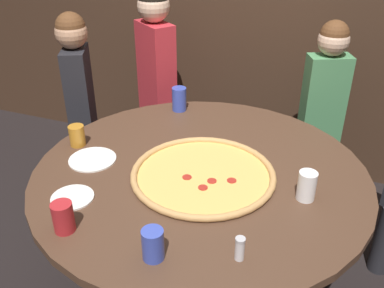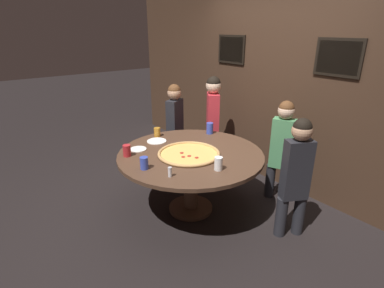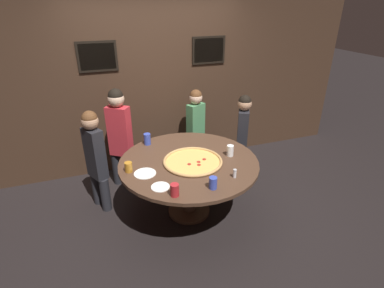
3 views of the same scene
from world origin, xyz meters
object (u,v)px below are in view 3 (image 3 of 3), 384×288
object	(u,v)px
white_plate_beside_cup	(145,173)
diner_side_right	(120,133)
drink_cup_far_left	(213,183)
drink_cup_centre_back	(175,190)
diner_side_left	(95,156)
drink_cup_far_right	(147,139)
drink_cup_near_left	(129,167)
white_plate_left_side	(160,187)
dining_table	(189,170)
diner_centre_back	(196,125)
drink_cup_beside_pizza	(230,151)
giant_pizza	(193,161)
condiment_shaker	(235,173)
diner_far_left	(242,133)

from	to	relation	value
white_plate_beside_cup	diner_side_right	distance (m)	1.04
drink_cup_far_left	drink_cup_centre_back	bearing A→B (deg)	178.57
diner_side_left	drink_cup_far_right	bearing A→B (deg)	-107.49
drink_cup_near_left	white_plate_left_side	bearing A→B (deg)	-58.89
dining_table	drink_cup_far_right	xyz separation A→B (m)	(-0.36, 0.60, 0.20)
drink_cup_far_left	diner_side_left	bearing A→B (deg)	133.71
drink_cup_near_left	diner_centre_back	distance (m)	1.56
dining_table	diner_side_left	xyz separation A→B (m)	(-1.02, 0.50, 0.13)
white_plate_left_side	diner_side_left	distance (m)	1.08
white_plate_beside_cup	diner_side_right	world-z (taller)	diner_side_right
drink_cup_far_right	drink_cup_near_left	bearing A→B (deg)	-119.29
drink_cup_beside_pizza	diner_side_right	distance (m)	1.52
drink_cup_beside_pizza	diner_side_left	xyz separation A→B (m)	(-1.53, 0.55, -0.06)
dining_table	drink_cup_beside_pizza	world-z (taller)	drink_cup_beside_pizza
drink_cup_far_left	diner_side_right	distance (m)	1.69
giant_pizza	drink_cup_far_left	world-z (taller)	drink_cup_far_left
diner_side_right	white_plate_beside_cup	bearing A→B (deg)	132.80
drink_cup_far_right	condiment_shaker	world-z (taller)	drink_cup_far_right
white_plate_beside_cup	diner_far_left	bearing A→B (deg)	22.90
dining_table	white_plate_beside_cup	size ratio (longest dim) A/B	6.82
drink_cup_far_right	drink_cup_centre_back	world-z (taller)	drink_cup_far_right
diner_far_left	diner_centre_back	bearing A→B (deg)	-104.79
drink_cup_centre_back	diner_far_left	world-z (taller)	diner_far_left
dining_table	diner_centre_back	size ratio (longest dim) A/B	1.28
dining_table	diner_side_right	distance (m)	1.15
giant_pizza	diner_centre_back	xyz separation A→B (m)	(0.44, 1.08, -0.03)
drink_cup_far_left	diner_centre_back	distance (m)	1.70
diner_side_left	white_plate_left_side	bearing A→B (deg)	-173.98
diner_side_right	diner_far_left	bearing A→B (deg)	-157.00
diner_side_left	diner_centre_back	world-z (taller)	diner_side_left
drink_cup_far_right	diner_side_left	distance (m)	0.67
drink_cup_far_right	diner_far_left	xyz separation A→B (m)	(1.36, -0.06, -0.09)
white_plate_beside_cup	giant_pizza	bearing A→B (deg)	6.13
diner_side_right	giant_pizza	bearing A→B (deg)	161.64
drink_cup_centre_back	drink_cup_beside_pizza	distance (m)	1.02
drink_cup_near_left	diner_far_left	size ratio (longest dim) A/B	0.09
drink_cup_far_left	drink_cup_near_left	bearing A→B (deg)	140.55
diner_far_left	giant_pizza	bearing A→B (deg)	-30.33
white_plate_left_side	condiment_shaker	size ratio (longest dim) A/B	1.95
white_plate_left_side	diner_centre_back	bearing A→B (deg)	57.61
drink_cup_centre_back	white_plate_left_side	xyz separation A→B (m)	(-0.10, 0.19, -0.06)
white_plate_left_side	white_plate_beside_cup	distance (m)	0.32
dining_table	diner_centre_back	distance (m)	1.14
diner_side_right	condiment_shaker	bearing A→B (deg)	161.00
dining_table	white_plate_beside_cup	distance (m)	0.57
diner_side_left	diner_side_right	xyz separation A→B (m)	(0.35, 0.42, 0.06)
giant_pizza	drink_cup_near_left	xyz separation A→B (m)	(-0.73, 0.04, 0.04)
drink_cup_far_left	diner_side_right	size ratio (longest dim) A/B	0.09
drink_cup_centre_back	diner_centre_back	world-z (taller)	diner_centre_back
diner_far_left	drink_cup_beside_pizza	bearing A→B (deg)	-11.48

